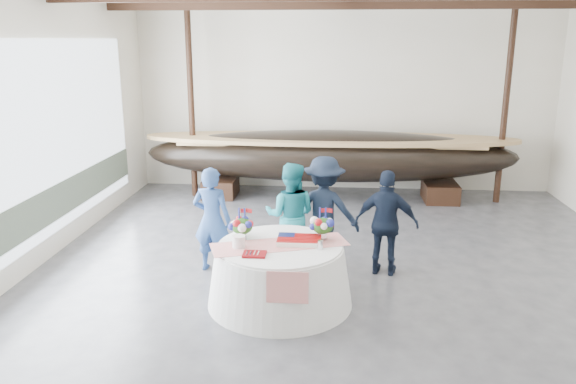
{
  "coord_description": "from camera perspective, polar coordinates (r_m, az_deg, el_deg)",
  "views": [
    {
      "loc": [
        -0.25,
        -7.71,
        3.58
      ],
      "look_at": [
        -0.95,
        0.89,
        1.24
      ],
      "focal_mm": 35.0,
      "sensor_mm": 36.0,
      "label": 1
    }
  ],
  "objects": [
    {
      "name": "guest_man_right",
      "position": [
        8.84,
        9.98,
        -3.13
      ],
      "size": [
        1.04,
        0.61,
        1.67
      ],
      "primitive_type": "imported",
      "rotation": [
        0.0,
        0.0,
        2.93
      ],
      "color": "black",
      "rests_on": "ground"
    },
    {
      "name": "open_bay",
      "position": [
        10.05,
        -23.38,
        3.89
      ],
      "size": [
        0.03,
        7.0,
        3.2
      ],
      "color": "silver",
      "rests_on": "ground"
    },
    {
      "name": "pavilion_structure",
      "position": [
        8.57,
        6.62,
        17.93
      ],
      "size": [
        9.8,
        11.76,
        4.5
      ],
      "color": "black",
      "rests_on": "ground"
    },
    {
      "name": "guest_woman_teal",
      "position": [
        9.0,
        0.25,
        -2.4
      ],
      "size": [
        0.89,
        0.72,
        1.72
      ],
      "primitive_type": "imported",
      "rotation": [
        0.0,
        0.0,
        3.06
      ],
      "color": "teal",
      "rests_on": "ground"
    },
    {
      "name": "tabletop_items",
      "position": [
        7.82,
        -0.86,
        -3.96
      ],
      "size": [
        1.95,
        1.13,
        0.4
      ],
      "color": "red",
      "rests_on": "banquet_table"
    },
    {
      "name": "longboat_display",
      "position": [
        12.93,
        4.22,
        3.73
      ],
      "size": [
        8.52,
        1.7,
        1.6
      ],
      "color": "black",
      "rests_on": "ground"
    },
    {
      "name": "floor",
      "position": [
        8.5,
        5.97,
        -9.79
      ],
      "size": [
        10.0,
        12.0,
        0.01
      ],
      "primitive_type": "cube",
      "color": "#3D3D42",
      "rests_on": "ground"
    },
    {
      "name": "wall_back",
      "position": [
        13.78,
        5.73,
        9.58
      ],
      "size": [
        10.0,
        0.02,
        4.5
      ],
      "primitive_type": "cube",
      "color": "silver",
      "rests_on": "ground"
    },
    {
      "name": "guest_woman_blue",
      "position": [
        8.92,
        -7.73,
        -2.8
      ],
      "size": [
        0.67,
        0.49,
        1.69
      ],
      "primitive_type": "imported",
      "rotation": [
        0.0,
        0.0,
        3.0
      ],
      "color": "navy",
      "rests_on": "ground"
    },
    {
      "name": "guest_man_left",
      "position": [
        9.16,
        3.68,
        -1.89
      ],
      "size": [
        1.24,
        0.83,
        1.79
      ],
      "primitive_type": "imported",
      "rotation": [
        0.0,
        0.0,
        2.99
      ],
      "color": "black",
      "rests_on": "ground"
    },
    {
      "name": "banquet_table",
      "position": [
        7.89,
        -0.83,
        -8.32
      ],
      "size": [
        2.02,
        2.02,
        0.87
      ],
      "color": "white",
      "rests_on": "ground"
    },
    {
      "name": "wall_left",
      "position": [
        9.15,
        -26.81,
        5.21
      ],
      "size": [
        0.02,
        12.0,
        4.5
      ],
      "primitive_type": "cube",
      "color": "silver",
      "rests_on": "ground"
    }
  ]
}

